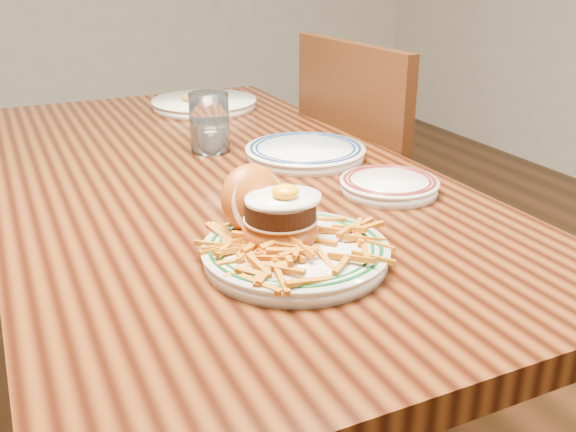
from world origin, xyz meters
name	(u,v)px	position (x,y,z in m)	size (l,w,h in m)	color
table	(211,209)	(0.00, 0.00, 0.66)	(0.85, 1.60, 0.75)	black
chair_right	(385,205)	(0.56, 0.16, 0.52)	(0.49, 0.49, 0.97)	#3A1E0C
main_plate	(288,236)	(-0.03, -0.44, 0.79)	(0.28, 0.29, 0.13)	white
side_plate	(389,184)	(0.27, -0.27, 0.77)	(0.19, 0.19, 0.03)	white
rear_plate	(305,152)	(0.22, -0.01, 0.77)	(0.26, 0.26, 0.03)	white
water_glass	(210,126)	(0.05, 0.13, 0.81)	(0.09, 0.09, 0.13)	white
far_plate	(204,103)	(0.17, 0.54, 0.77)	(0.30, 0.30, 0.05)	white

